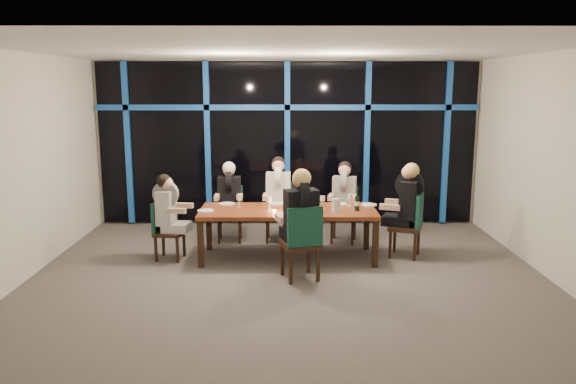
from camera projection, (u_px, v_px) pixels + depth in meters
name	position (u px, v px, depth m)	size (l,w,h in m)	color
room	(288.00, 127.00, 7.28)	(7.04, 7.00, 3.02)	#5E5752
window_wall	(288.00, 141.00, 10.24)	(6.86, 0.43, 2.94)	black
dining_table	(288.00, 214.00, 8.32)	(2.60, 1.00, 0.75)	brown
chair_far_left	(230.00, 210.00, 9.33)	(0.43, 0.43, 0.90)	black
chair_far_mid	(279.00, 208.00, 9.35)	(0.46, 0.46, 0.96)	black
chair_far_right	(344.00, 211.00, 9.29)	(0.50, 0.50, 0.91)	black
chair_end_left	(164.00, 227.00, 8.31)	(0.45, 0.45, 0.88)	black
chair_end_right	(411.00, 222.00, 8.39)	(0.59, 0.59, 0.98)	black
chair_near_mid	(302.00, 239.00, 7.37)	(0.59, 0.59, 1.02)	black
diner_far_left	(229.00, 190.00, 9.18)	(0.46, 0.57, 0.88)	black
diner_far_mid	(278.00, 187.00, 9.19)	(0.48, 0.60, 0.94)	silver
diner_far_right	(344.00, 190.00, 9.14)	(0.51, 0.61, 0.89)	black
diner_end_left	(168.00, 204.00, 8.23)	(0.57, 0.46, 0.85)	black
diner_end_right	(407.00, 196.00, 8.35)	(0.67, 0.60, 0.95)	black
diner_near_mid	(300.00, 208.00, 7.38)	(0.60, 0.69, 1.00)	black
plate_far_left	(227.00, 204.00, 8.65)	(0.24, 0.24, 0.01)	white
plate_far_mid	(277.00, 203.00, 8.67)	(0.24, 0.24, 0.01)	white
plate_far_right	(340.00, 204.00, 8.62)	(0.24, 0.24, 0.01)	white
plate_end_left	(206.00, 211.00, 8.18)	(0.24, 0.24, 0.01)	white
plate_end_right	(369.00, 205.00, 8.58)	(0.24, 0.24, 0.01)	white
plate_near_mid	(287.00, 214.00, 7.95)	(0.24, 0.24, 0.01)	white
wine_bottle	(357.00, 203.00, 8.18)	(0.07, 0.07, 0.30)	black
water_pitcher	(336.00, 205.00, 8.09)	(0.12, 0.11, 0.20)	silver
tea_light	(274.00, 211.00, 8.15)	(0.05, 0.05, 0.03)	#F2A548
wine_glass_a	(270.00, 200.00, 8.27)	(0.07, 0.07, 0.19)	silver
wine_glass_b	(295.00, 198.00, 8.47)	(0.07, 0.07, 0.18)	silver
wine_glass_c	(323.00, 199.00, 8.32)	(0.07, 0.07, 0.19)	white
wine_glass_d	(239.00, 198.00, 8.43)	(0.07, 0.07, 0.19)	silver
wine_glass_e	(350.00, 197.00, 8.52)	(0.07, 0.07, 0.18)	silver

